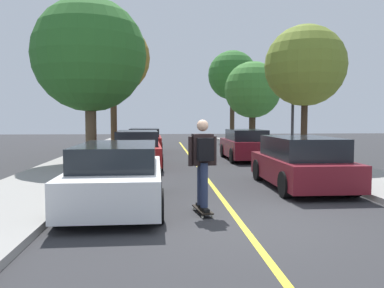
{
  "coord_description": "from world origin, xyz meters",
  "views": [
    {
      "loc": [
        -1.43,
        -6.91,
        1.91
      ],
      "look_at": [
        -0.19,
        8.83,
        0.86
      ],
      "focal_mm": 36.19,
      "sensor_mm": 36.0,
      "label": 1
    }
  ],
  "objects": [
    {
      "name": "parked_car_left_far",
      "position": [
        -2.39,
        14.8,
        0.66
      ],
      "size": [
        2.01,
        4.08,
        1.34
      ],
      "color": "maroon",
      "rests_on": "ground"
    },
    {
      "name": "street_tree_right_near",
      "position": [
        4.23,
        16.9,
        3.65
      ],
      "size": [
        3.49,
        3.49,
        5.28
      ],
      "color": "#3D2D1E",
      "rests_on": "sidewalk_right"
    },
    {
      "name": "street_tree_left_near",
      "position": [
        -4.23,
        16.16,
        5.4
      ],
      "size": [
        4.29,
        4.29,
        7.43
      ],
      "color": "#4C3823",
      "rests_on": "sidewalk_left"
    },
    {
      "name": "skateboard",
      "position": [
        -0.62,
        0.67,
        0.09
      ],
      "size": [
        0.36,
        0.87,
        0.1
      ],
      "color": "black",
      "rests_on": "ground"
    },
    {
      "name": "parked_car_right_nearest",
      "position": [
        2.38,
        3.37,
        0.69
      ],
      "size": [
        1.92,
        4.03,
        1.4
      ],
      "color": "maroon",
      "rests_on": "ground"
    },
    {
      "name": "parked_car_right_near",
      "position": [
        2.38,
        10.47,
        0.68
      ],
      "size": [
        1.82,
        4.03,
        1.4
      ],
      "color": "maroon",
      "rests_on": "ground"
    },
    {
      "name": "street_tree_left_nearest",
      "position": [
        -4.23,
        8.74,
        4.37
      ],
      "size": [
        4.44,
        4.44,
        6.47
      ],
      "color": "brown",
      "rests_on": "sidewalk_left"
    },
    {
      "name": "parked_car_left_near",
      "position": [
        -2.39,
        8.51,
        0.69
      ],
      "size": [
        2.03,
        4.54,
        1.41
      ],
      "color": "maroon",
      "rests_on": "ground"
    },
    {
      "name": "center_line",
      "position": [
        0.0,
        4.0,
        0.0
      ],
      "size": [
        0.12,
        39.2,
        0.01
      ],
      "primitive_type": "cube",
      "color": "gold",
      "rests_on": "ground"
    },
    {
      "name": "ground",
      "position": [
        0.0,
        0.0,
        0.0
      ],
      "size": [
        80.0,
        80.0,
        0.0
      ],
      "primitive_type": "plane",
      "color": "#2D2D30"
    },
    {
      "name": "streetlamp",
      "position": [
        4.13,
        9.18,
        3.01
      ],
      "size": [
        0.36,
        0.24,
        4.95
      ],
      "color": "#38383D",
      "rests_on": "sidewalk_right"
    },
    {
      "name": "street_tree_right_nearest",
      "position": [
        4.23,
        8.07,
        3.96
      ],
      "size": [
        3.17,
        3.17,
        5.42
      ],
      "color": "#3D2D1E",
      "rests_on": "sidewalk_right"
    },
    {
      "name": "parked_car_left_nearest",
      "position": [
        -2.39,
        1.52,
        0.68
      ],
      "size": [
        1.99,
        4.35,
        1.35
      ],
      "color": "white",
      "rests_on": "ground"
    },
    {
      "name": "skateboarder",
      "position": [
        -0.61,
        0.64,
        1.12
      ],
      "size": [
        0.59,
        0.71,
        1.78
      ],
      "color": "black",
      "rests_on": "skateboard"
    },
    {
      "name": "street_tree_right_far",
      "position": [
        4.23,
        23.82,
        5.3
      ],
      "size": [
        3.89,
        3.89,
        7.14
      ],
      "color": "#3D2D1E",
      "rests_on": "sidewalk_right"
    }
  ]
}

